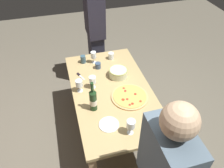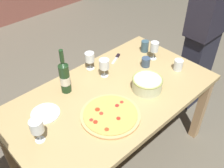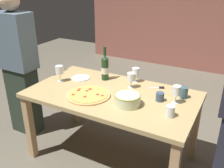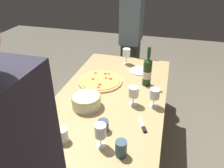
{
  "view_description": "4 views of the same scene",
  "coord_description": "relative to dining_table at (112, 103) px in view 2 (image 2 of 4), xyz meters",
  "views": [
    {
      "loc": [
        -1.8,
        0.5,
        2.49
      ],
      "look_at": [
        0.0,
        0.0,
        0.84
      ],
      "focal_mm": 35.37,
      "sensor_mm": 36.0,
      "label": 1
    },
    {
      "loc": [
        -0.99,
        -1.05,
        2.04
      ],
      "look_at": [
        0.0,
        0.0,
        0.84
      ],
      "focal_mm": 41.24,
      "sensor_mm": 36.0,
      "label": 2
    },
    {
      "loc": [
        1.03,
        -1.9,
        1.79
      ],
      "look_at": [
        0.0,
        0.0,
        0.84
      ],
      "focal_mm": 40.17,
      "sensor_mm": 36.0,
      "label": 3
    },
    {
      "loc": [
        1.49,
        0.41,
        1.75
      ],
      "look_at": [
        0.0,
        0.0,
        0.84
      ],
      "focal_mm": 34.41,
      "sensor_mm": 36.0,
      "label": 4
    }
  ],
  "objects": [
    {
      "name": "wine_glass_by_bottle",
      "position": [
        0.09,
        0.36,
        0.2
      ],
      "size": [
        0.08,
        0.08,
        0.15
      ],
      "color": "white",
      "rests_on": "dining_table"
    },
    {
      "name": "dining_table",
      "position": [
        0.0,
        0.0,
        0.0
      ],
      "size": [
        1.6,
        0.9,
        0.75
      ],
      "color": "tan",
      "rests_on": "ground"
    },
    {
      "name": "wine_bottle",
      "position": [
        -0.23,
        0.26,
        0.23
      ],
      "size": [
        0.08,
        0.08,
        0.36
      ],
      "color": "#1D3B1D",
      "rests_on": "dining_table"
    },
    {
      "name": "wine_glass_near_pizza",
      "position": [
        0.59,
        0.09,
        0.21
      ],
      "size": [
        0.07,
        0.07,
        0.16
      ],
      "color": "white",
      "rests_on": "dining_table"
    },
    {
      "name": "serving_bowl",
      "position": [
        0.23,
        -0.14,
        0.15
      ],
      "size": [
        0.23,
        0.23,
        0.1
      ],
      "color": "beige",
      "rests_on": "dining_table"
    },
    {
      "name": "person_host",
      "position": [
        1.16,
        -0.06,
        0.23
      ],
      "size": [
        0.4,
        0.24,
        1.73
      ],
      "rotation": [
        0.0,
        0.0,
        3.09
      ],
      "color": "#282938",
      "rests_on": "ground"
    },
    {
      "name": "pizza",
      "position": [
        -0.17,
        -0.16,
        0.1
      ],
      "size": [
        0.41,
        0.41,
        0.03
      ],
      "color": "#E0A86C",
      "rests_on": "dining_table"
    },
    {
      "name": "pizza_knife",
      "position": [
        0.36,
        0.32,
        0.1
      ],
      "size": [
        0.15,
        0.08,
        0.02
      ],
      "color": "silver",
      "rests_on": "dining_table"
    },
    {
      "name": "wine_glass_far_left",
      "position": [
        -0.62,
        -0.01,
        0.22
      ],
      "size": [
        0.08,
        0.08,
        0.17
      ],
      "color": "white",
      "rests_on": "dining_table"
    },
    {
      "name": "side_plate",
      "position": [
        -0.48,
        0.16,
        0.1
      ],
      "size": [
        0.2,
        0.2,
        0.01
      ],
      "primitive_type": "cylinder",
      "color": "white",
      "rests_on": "dining_table"
    },
    {
      "name": "wine_glass_far_right",
      "position": [
        0.11,
        0.2,
        0.21
      ],
      "size": [
        0.08,
        0.08,
        0.16
      ],
      "color": "white",
      "rests_on": "dining_table"
    },
    {
      "name": "cup_spare",
      "position": [
        0.45,
        0.06,
        0.13
      ],
      "size": [
        0.07,
        0.07,
        0.08
      ],
      "primitive_type": "cylinder",
      "color": "#394D66",
      "rests_on": "dining_table"
    },
    {
      "name": "ground_plane",
      "position": [
        0.0,
        0.0,
        -0.66
      ],
      "size": [
        8.0,
        8.0,
        0.0
      ],
      "primitive_type": "plane",
      "color": "#615B4C"
    },
    {
      "name": "cup_amber",
      "position": [
        0.61,
        -0.16,
        0.14
      ],
      "size": [
        0.07,
        0.07,
        0.09
      ],
      "primitive_type": "cylinder",
      "color": "white",
      "rests_on": "dining_table"
    },
    {
      "name": "cup_ceramic",
      "position": [
        0.63,
        0.23,
        0.14
      ],
      "size": [
        0.07,
        0.07,
        0.1
      ],
      "primitive_type": "cylinder",
      "color": "#395767",
      "rests_on": "dining_table"
    }
  ]
}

